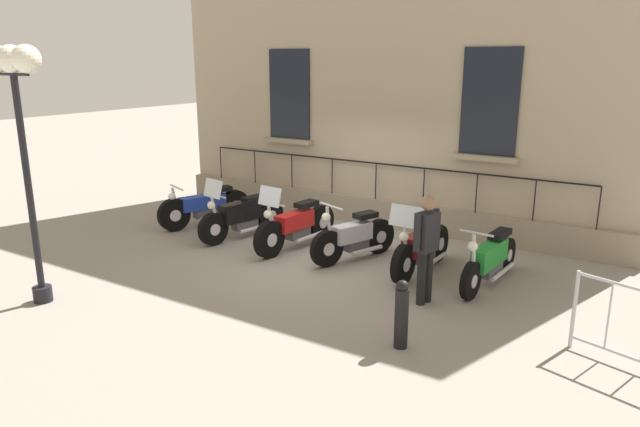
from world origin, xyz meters
name	(u,v)px	position (x,y,z in m)	size (l,w,h in m)	color
ground_plane	(323,252)	(0.00, 0.00, 0.00)	(60.00, 60.00, 0.00)	gray
building_facade	(388,52)	(-2.62, 0.00, 3.75)	(0.82, 10.70, 7.70)	tan
motorcycle_blue	(205,207)	(-0.20, -3.22, 0.43)	(2.08, 1.03, 0.97)	black
motorcycle_black	(242,216)	(0.08, -1.93, 0.46)	(2.14, 0.77, 1.34)	black
motorcycle_red	(296,226)	(0.06, -0.60, 0.45)	(2.25, 0.65, 1.35)	black
motorcycle_silver	(354,238)	(0.07, 0.70, 0.43)	(1.85, 0.90, 1.12)	black
motorcycle_maroon	(421,248)	(0.01, 2.01, 0.44)	(2.04, 0.71, 1.32)	black
motorcycle_green	(490,260)	(-0.04, 3.19, 0.43)	(2.16, 0.57, 1.06)	black
lamppost	(17,100)	(4.28, -2.43, 3.05)	(0.39, 1.09, 3.81)	black
bollard	(402,314)	(2.72, 2.85, 0.46)	(0.18, 0.18, 0.92)	black
pedestrian_standing	(426,243)	(1.23, 2.56, 0.96)	(0.52, 0.30, 1.69)	black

